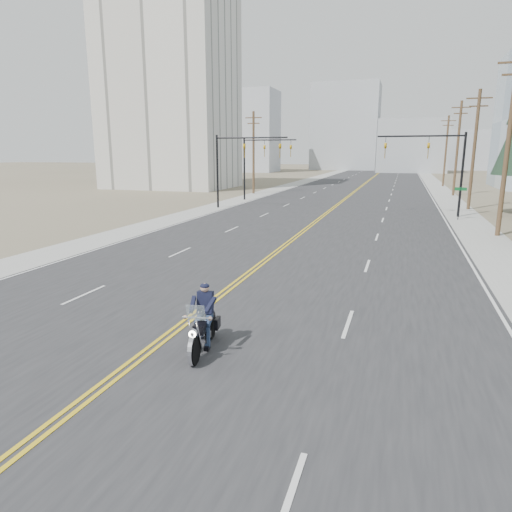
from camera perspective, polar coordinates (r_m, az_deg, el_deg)
The scene contains 20 objects.
ground_plane at distance 12.96m, azimuth -13.91°, elevation -12.00°, with size 400.00×400.00×0.00m, color #776D56.
road at distance 80.36m, azimuth 13.31°, elevation 8.67°, with size 20.00×200.00×0.01m, color #303033.
sidewalk_left at distance 82.08m, azimuth 5.19°, elevation 9.04°, with size 3.00×200.00×0.01m, color #A5A5A0.
sidewalk_right at distance 80.27m, azimuth 21.59°, elevation 8.12°, with size 3.00×200.00×0.01m, color #A5A5A0.
traffic_mast_left at distance 44.65m, azimuth -2.42°, elevation 12.28°, with size 7.10×0.26×7.00m.
traffic_mast_right at distance 42.01m, azimuth 21.74°, elevation 11.37°, with size 7.10×0.26×7.00m.
traffic_mast_far at distance 52.34m, azimuth 0.31°, elevation 12.30°, with size 6.10×0.26×7.00m.
street_sign at distance 40.33m, azimuth 24.14°, elevation 6.66°, with size 0.90×0.06×2.62m.
utility_pole_b at distance 33.50m, azimuth 29.00°, elevation 12.34°, with size 2.20×0.30×11.50m.
utility_pole_c at distance 48.32m, azimuth 25.63°, elevation 12.05°, with size 2.20×0.30×11.00m.
utility_pole_d at distance 63.23m, azimuth 23.88°, elevation 12.33°, with size 2.20×0.30×11.50m.
utility_pole_e at distance 80.16m, azimuth 22.66°, elevation 12.14°, with size 2.20×0.30×11.00m.
utility_pole_left at distance 60.93m, azimuth -0.31°, elevation 12.94°, with size 2.20×0.30×10.50m.
apartment_block at distance 74.10m, azimuth -10.73°, elevation 20.09°, with size 18.00×14.00×30.00m, color silver.
haze_bldg_a at distance 131.72m, azimuth -0.60°, elevation 15.28°, with size 14.00×12.00×22.00m, color #B7BCC6.
haze_bldg_b at distance 134.95m, azimuth 18.92°, elevation 12.86°, with size 18.00×14.00×14.00m, color #ADB2B7.
haze_bldg_d at distance 151.24m, azimuth 11.15°, elevation 15.49°, with size 20.00×15.00×26.00m, color #ADB2B7.
haze_bldg_e at distance 161.01m, azimuth 24.95°, elevation 11.89°, with size 14.00×14.00×12.00m, color #B7BCC6.
haze_bldg_f at distance 150.88m, azimuth -4.33°, elevation 13.80°, with size 12.00×12.00×16.00m, color #ADB2B7.
motorcyclist at distance 12.62m, azimuth -6.72°, elevation -7.84°, with size 1.01×2.37×1.85m, color black, non-canonical shape.
Camera 1 is at (6.38, -9.93, 5.36)m, focal length 32.00 mm.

